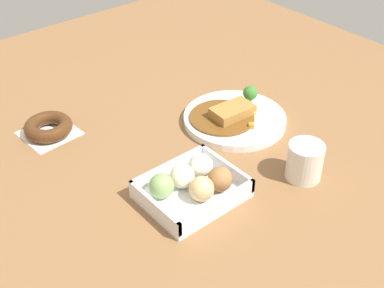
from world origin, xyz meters
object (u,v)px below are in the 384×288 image
(chocolate_ring_donut, at_px, (48,127))
(coffee_mug, at_px, (305,161))
(curry_plate, at_px, (234,117))
(donut_box, at_px, (193,185))

(chocolate_ring_donut, bearing_deg, coffee_mug, 124.58)
(curry_plate, relative_size, donut_box, 1.28)
(donut_box, distance_m, chocolate_ring_donut, 0.40)
(donut_box, bearing_deg, chocolate_ring_donut, -72.43)
(chocolate_ring_donut, relative_size, coffee_mug, 1.59)
(chocolate_ring_donut, bearing_deg, curry_plate, 146.33)
(curry_plate, distance_m, donut_box, 0.28)
(coffee_mug, bearing_deg, donut_box, -25.98)
(donut_box, distance_m, coffee_mug, 0.24)
(curry_plate, distance_m, chocolate_ring_donut, 0.45)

